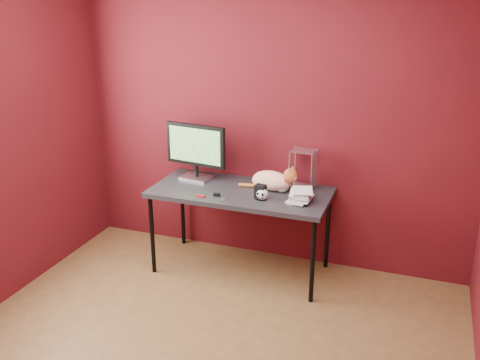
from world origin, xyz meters
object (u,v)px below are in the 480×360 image
(desk, at_px, (241,196))
(speaker, at_px, (260,192))
(cat, at_px, (272,180))
(skull_mug, at_px, (262,194))
(book_stack, at_px, (294,137))
(monitor, at_px, (196,149))

(desk, xyz_separation_m, speaker, (0.21, -0.13, 0.10))
(cat, relative_size, skull_mug, 5.39)
(cat, height_order, skull_mug, cat)
(skull_mug, xyz_separation_m, book_stack, (0.22, 0.08, 0.47))
(monitor, xyz_separation_m, speaker, (0.68, -0.27, -0.22))
(monitor, height_order, cat, monitor)
(desk, xyz_separation_m, cat, (0.24, 0.10, 0.13))
(monitor, xyz_separation_m, skull_mug, (0.71, -0.29, -0.23))
(monitor, height_order, skull_mug, monitor)
(cat, relative_size, speaker, 4.44)
(cat, relative_size, book_stack, 0.49)
(cat, height_order, book_stack, book_stack)
(skull_mug, height_order, book_stack, book_stack)
(cat, height_order, speaker, cat)
(monitor, distance_m, speaker, 0.77)
(monitor, bearing_deg, cat, 4.00)
(desk, bearing_deg, skull_mug, -31.75)
(speaker, bearing_deg, skull_mug, -35.83)
(skull_mug, bearing_deg, desk, 155.50)
(desk, height_order, speaker, speaker)
(desk, bearing_deg, monitor, 163.32)
(speaker, height_order, book_stack, book_stack)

